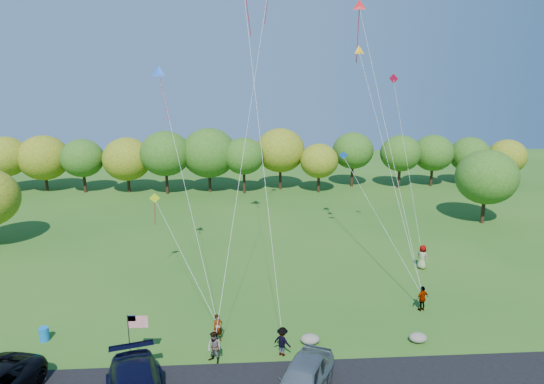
{
  "coord_description": "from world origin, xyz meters",
  "views": [
    {
      "loc": [
        -0.22,
        -23.36,
        14.6
      ],
      "look_at": [
        1.68,
        6.0,
        7.45
      ],
      "focal_mm": 32.0,
      "sensor_mm": 36.0,
      "label": 1
    }
  ],
  "objects_px": {
    "flyer_c": "(282,341)",
    "flyer_e": "(422,257)",
    "minivan_silver": "(303,380)",
    "flyer_a": "(218,328)",
    "flyer_d": "(422,298)",
    "trash_barrel": "(44,334)",
    "flyer_b": "(214,348)"
  },
  "relations": [
    {
      "from": "flyer_b",
      "to": "flyer_d",
      "type": "distance_m",
      "value": 13.77
    },
    {
      "from": "flyer_d",
      "to": "trash_barrel",
      "type": "distance_m",
      "value": 22.65
    },
    {
      "from": "flyer_c",
      "to": "flyer_e",
      "type": "distance_m",
      "value": 16.2
    },
    {
      "from": "flyer_a",
      "to": "flyer_b",
      "type": "bearing_deg",
      "value": -123.76
    },
    {
      "from": "flyer_c",
      "to": "flyer_d",
      "type": "xyz_separation_m",
      "value": [
        9.28,
        4.46,
        0.02
      ]
    },
    {
      "from": "flyer_b",
      "to": "trash_barrel",
      "type": "bearing_deg",
      "value": -156.39
    },
    {
      "from": "minivan_silver",
      "to": "flyer_a",
      "type": "bearing_deg",
      "value": 154.42
    },
    {
      "from": "flyer_c",
      "to": "flyer_d",
      "type": "bearing_deg",
      "value": -118.27
    },
    {
      "from": "flyer_b",
      "to": "flyer_d",
      "type": "xyz_separation_m",
      "value": [
        12.86,
        4.93,
        -0.04
      ]
    },
    {
      "from": "flyer_b",
      "to": "flyer_d",
      "type": "relative_size",
      "value": 1.05
    },
    {
      "from": "flyer_d",
      "to": "trash_barrel",
      "type": "xyz_separation_m",
      "value": [
        -22.54,
        -2.15,
        -0.42
      ]
    },
    {
      "from": "flyer_d",
      "to": "trash_barrel",
      "type": "height_order",
      "value": "flyer_d"
    },
    {
      "from": "flyer_a",
      "to": "flyer_b",
      "type": "relative_size",
      "value": 0.94
    },
    {
      "from": "minivan_silver",
      "to": "flyer_a",
      "type": "height_order",
      "value": "minivan_silver"
    },
    {
      "from": "flyer_a",
      "to": "trash_barrel",
      "type": "relative_size",
      "value": 2.04
    },
    {
      "from": "minivan_silver",
      "to": "trash_barrel",
      "type": "distance_m",
      "value": 15.08
    },
    {
      "from": "trash_barrel",
      "to": "flyer_e",
      "type": "bearing_deg",
      "value": 19.44
    },
    {
      "from": "flyer_d",
      "to": "flyer_e",
      "type": "bearing_deg",
      "value": -134.03
    },
    {
      "from": "flyer_a",
      "to": "flyer_b",
      "type": "xyz_separation_m",
      "value": [
        -0.09,
        -2.09,
        0.05
      ]
    },
    {
      "from": "flyer_b",
      "to": "flyer_d",
      "type": "height_order",
      "value": "flyer_b"
    },
    {
      "from": "flyer_a",
      "to": "trash_barrel",
      "type": "height_order",
      "value": "flyer_a"
    },
    {
      "from": "minivan_silver",
      "to": "flyer_b",
      "type": "height_order",
      "value": "minivan_silver"
    },
    {
      "from": "minivan_silver",
      "to": "flyer_d",
      "type": "xyz_separation_m",
      "value": [
        8.66,
        8.01,
        -0.1
      ]
    },
    {
      "from": "flyer_c",
      "to": "flyer_d",
      "type": "relative_size",
      "value": 0.98
    },
    {
      "from": "minivan_silver",
      "to": "flyer_c",
      "type": "relative_size",
      "value": 3.15
    },
    {
      "from": "flyer_a",
      "to": "flyer_e",
      "type": "height_order",
      "value": "flyer_e"
    },
    {
      "from": "flyer_e",
      "to": "trash_barrel",
      "type": "bearing_deg",
      "value": 71.65
    },
    {
      "from": "minivan_silver",
      "to": "flyer_c",
      "type": "distance_m",
      "value": 3.61
    },
    {
      "from": "flyer_c",
      "to": "trash_barrel",
      "type": "height_order",
      "value": "flyer_c"
    },
    {
      "from": "flyer_e",
      "to": "trash_barrel",
      "type": "height_order",
      "value": "flyer_e"
    },
    {
      "from": "minivan_silver",
      "to": "flyer_b",
      "type": "xyz_separation_m",
      "value": [
        -4.2,
        3.08,
        -0.06
      ]
    },
    {
      "from": "flyer_a",
      "to": "flyer_c",
      "type": "bearing_deg",
      "value": -56.25
    }
  ]
}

